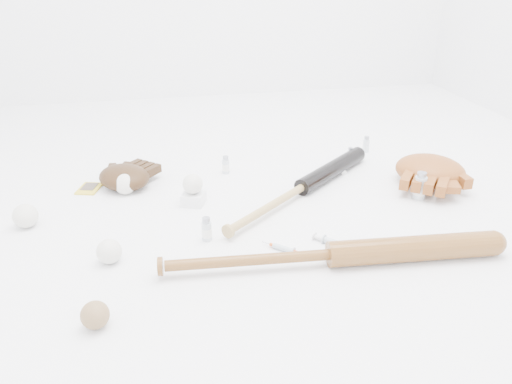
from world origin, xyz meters
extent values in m
plane|color=white|center=(0.00, 0.00, 0.00)|extent=(3.00, 3.00, 0.00)
cube|color=gold|center=(-0.51, 0.30, 0.00)|extent=(0.10, 0.11, 0.01)
cube|color=white|center=(-0.15, 0.12, 0.02)|extent=(0.09, 0.09, 0.04)
sphere|color=silver|center=(-0.15, 0.12, 0.07)|extent=(0.07, 0.07, 0.07)
sphere|color=silver|center=(-0.67, 0.06, 0.04)|extent=(0.08, 0.08, 0.08)
sphere|color=silver|center=(-0.38, 0.24, 0.04)|extent=(0.07, 0.07, 0.07)
sphere|color=silver|center=(-0.41, -0.19, 0.03)|extent=(0.07, 0.07, 0.07)
sphere|color=olive|center=(-0.43, -0.45, 0.03)|extent=(0.06, 0.06, 0.06)
cylinder|color=silver|center=(0.49, 0.36, 0.03)|extent=(0.02, 0.02, 0.06)
cylinder|color=silver|center=(0.60, 0.45, 0.03)|extent=(0.03, 0.03, 0.07)
cylinder|color=silver|center=(-0.01, 0.35, 0.03)|extent=(0.03, 0.03, 0.07)
cylinder|color=silver|center=(0.61, 0.00, 0.05)|extent=(0.04, 0.04, 0.10)
cylinder|color=silver|center=(-0.14, -0.13, 0.04)|extent=(0.03, 0.03, 0.07)
camera|label=1|loc=(-0.25, -1.39, 0.77)|focal=35.00mm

